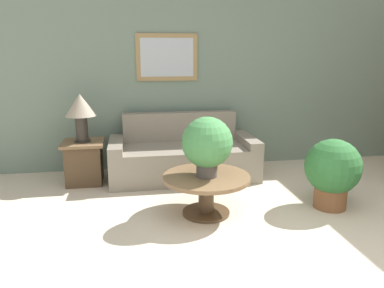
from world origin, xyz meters
TOP-DOWN VIEW (x-y plane):
  - wall_back at (-0.01, 3.31)m, footprint 7.97×0.09m
  - couch_main at (-0.56, 2.79)m, footprint 1.95×0.88m
  - coffee_table at (-0.49, 1.54)m, footprint 0.91×0.91m
  - side_table at (-1.86, 2.75)m, footprint 0.52×0.52m
  - table_lamp at (-1.86, 2.75)m, footprint 0.39×0.39m
  - potted_plant_on_table at (-0.49, 1.51)m, footprint 0.52×0.52m
  - potted_plant_floor at (0.88, 1.48)m, footprint 0.60×0.60m

SIDE VIEW (x-z plane):
  - couch_main at x=-0.56m, z-range -0.14..0.70m
  - side_table at x=-1.86m, z-range 0.01..0.56m
  - coffee_table at x=-0.49m, z-range 0.10..0.52m
  - potted_plant_floor at x=0.88m, z-range 0.04..0.81m
  - potted_plant_on_table at x=-0.49m, z-range 0.46..1.08m
  - table_lamp at x=-1.86m, z-range 0.67..1.28m
  - wall_back at x=-0.01m, z-range 0.00..2.60m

